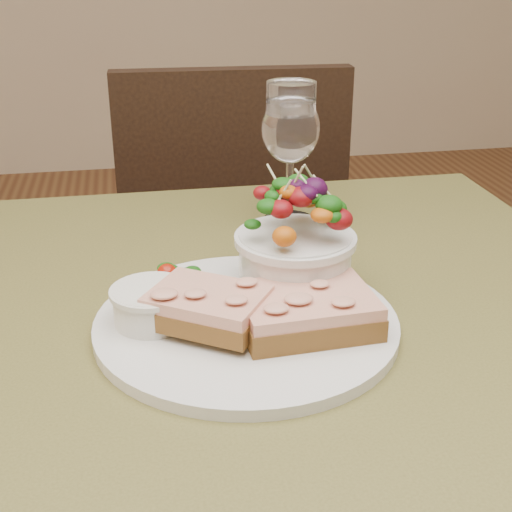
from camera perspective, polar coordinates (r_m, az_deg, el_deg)
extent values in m
cube|color=#4F4A21|center=(0.76, 1.29, -5.55)|extent=(0.80, 0.80, 0.04)
cylinder|color=black|center=(1.25, -18.14, -13.98)|extent=(0.05, 0.05, 0.71)
cylinder|color=black|center=(1.33, 12.86, -10.98)|extent=(0.05, 0.05, 0.71)
cube|color=black|center=(1.57, -2.43, -0.42)|extent=(0.44, 0.44, 0.04)
cube|color=black|center=(1.31, -1.78, 5.07)|extent=(0.42, 0.06, 0.45)
cube|color=black|center=(1.68, -2.29, -7.41)|extent=(0.38, 0.38, 0.45)
cylinder|color=silver|center=(0.71, -0.78, -5.42)|extent=(0.30, 0.30, 0.01)
cube|color=#473012|center=(0.69, 4.02, -4.80)|extent=(0.13, 0.10, 0.02)
cube|color=beige|center=(0.68, 4.07, -3.53)|extent=(0.13, 0.10, 0.01)
cube|color=#473012|center=(0.68, -3.86, -4.50)|extent=(0.13, 0.13, 0.02)
cube|color=beige|center=(0.67, -3.90, -3.35)|extent=(0.13, 0.12, 0.01)
cylinder|color=silver|center=(0.70, -8.36, -3.91)|extent=(0.07, 0.07, 0.04)
cylinder|color=olive|center=(0.69, -8.43, -2.81)|extent=(0.06, 0.06, 0.01)
cylinder|color=silver|center=(0.75, 3.13, -0.39)|extent=(0.12, 0.12, 0.06)
ellipsoid|color=#0D3609|center=(0.73, 3.23, 3.60)|extent=(0.11, 0.11, 0.06)
ellipsoid|color=#0D3609|center=(0.79, -6.08, -1.33)|extent=(0.04, 0.04, 0.01)
sphere|color=#991708|center=(0.78, -7.13, -1.40)|extent=(0.02, 0.02, 0.02)
cylinder|color=white|center=(0.97, 2.63, 2.87)|extent=(0.07, 0.07, 0.00)
cylinder|color=white|center=(0.96, 2.69, 5.49)|extent=(0.01, 0.01, 0.09)
ellipsoid|color=white|center=(0.94, 2.78, 10.14)|extent=(0.08, 0.08, 0.09)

